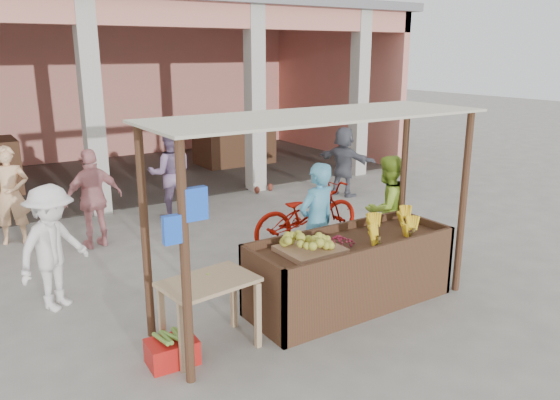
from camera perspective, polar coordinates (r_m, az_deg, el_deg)
ground at (r=6.73m, az=3.90°, el=-11.76°), size 60.00×60.00×0.00m
market_building at (r=14.18m, az=-18.53°, el=13.12°), size 14.40×6.40×4.20m
fruit_stall at (r=6.84m, az=7.34°, el=-7.66°), size 2.60×0.95×0.80m
stall_awning at (r=6.12m, az=3.79°, el=5.12°), size 4.09×1.35×2.39m
banana_heap at (r=7.07m, az=11.47°, el=-2.86°), size 0.99×0.54×0.18m
melon_tray at (r=6.33m, az=3.19°, el=-4.74°), size 0.69×0.60×0.19m
berry_heap at (r=6.57m, az=6.08°, el=-4.22°), size 0.45×0.37×0.14m
side_table at (r=5.79m, az=-7.44°, el=-9.54°), size 1.02×0.75×0.77m
papaya_pile at (r=5.69m, az=-7.52°, el=-7.27°), size 0.78×0.45×0.22m
red_crate at (r=5.81m, az=-11.21°, el=-15.28°), size 0.51×0.38×0.25m
plantain_bundle at (r=5.73m, az=-11.29°, el=-13.87°), size 0.37×0.26×0.07m
produce_sacks at (r=12.22m, az=-1.96°, el=2.39°), size 0.85×0.80×0.65m
vendor_blue at (r=7.26m, az=3.89°, el=-2.09°), size 0.73×0.57×1.78m
vendor_green at (r=8.22m, az=11.09°, el=-0.62°), size 0.81×0.47×1.68m
motorcycle at (r=8.79m, az=2.80°, el=-1.34°), size 0.72×2.07×1.08m
shopper_a at (r=7.09m, az=-22.69°, el=-4.16°), size 1.20×1.03×1.67m
shopper_b at (r=9.10m, az=-18.92°, el=0.46°), size 1.06×0.65×1.71m
shopper_d at (r=11.86m, az=6.67°, el=4.21°), size 1.02×1.58×1.59m
shopper_e at (r=9.82m, az=-26.36°, el=0.63°), size 0.72×0.62×1.67m
shopper_f at (r=10.35m, az=-11.38°, el=3.17°), size 1.03×0.78×1.87m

